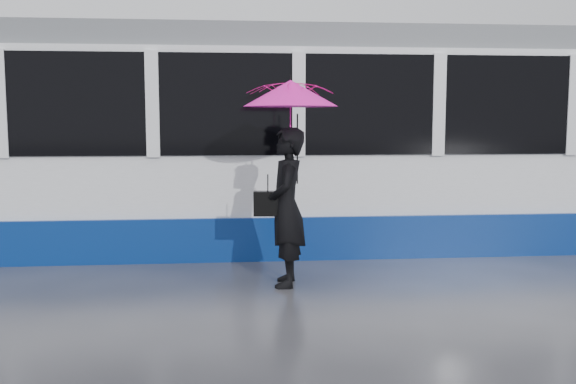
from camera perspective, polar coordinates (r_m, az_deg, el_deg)
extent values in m
plane|color=#2C2C31|center=(7.90, -6.72, -8.19)|extent=(90.00, 90.00, 0.00)
cube|color=#3F3D38|center=(9.63, -6.49, -5.48)|extent=(34.00, 0.07, 0.02)
cube|color=#3F3D38|center=(11.04, -6.35, -3.95)|extent=(34.00, 0.07, 0.02)
cube|color=white|center=(10.26, 2.96, 3.82)|extent=(24.00, 2.40, 2.95)
cube|color=navy|center=(10.39, 2.93, -2.89)|extent=(24.00, 2.56, 0.62)
cube|color=black|center=(10.25, 2.99, 7.59)|extent=(23.00, 2.48, 1.40)
cube|color=slate|center=(10.32, 3.02, 13.01)|extent=(23.60, 2.20, 0.35)
imported|color=black|center=(7.65, -0.15, -1.37)|extent=(0.52, 0.73, 1.90)
imported|color=#EC1389|center=(7.59, 0.23, 6.53)|extent=(1.13, 1.15, 0.95)
cone|color=#EC1389|center=(7.59, 0.23, 8.77)|extent=(1.22, 1.22, 0.31)
cylinder|color=black|center=(7.60, 0.23, 10.11)|extent=(0.01, 0.01, 0.07)
cylinder|color=black|center=(7.63, 0.83, 3.85)|extent=(0.02, 0.02, 0.83)
cube|color=black|center=(7.65, -1.80, -1.03)|extent=(0.35, 0.18, 0.29)
cylinder|color=black|center=(7.62, -1.81, 0.74)|extent=(0.01, 0.01, 0.18)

